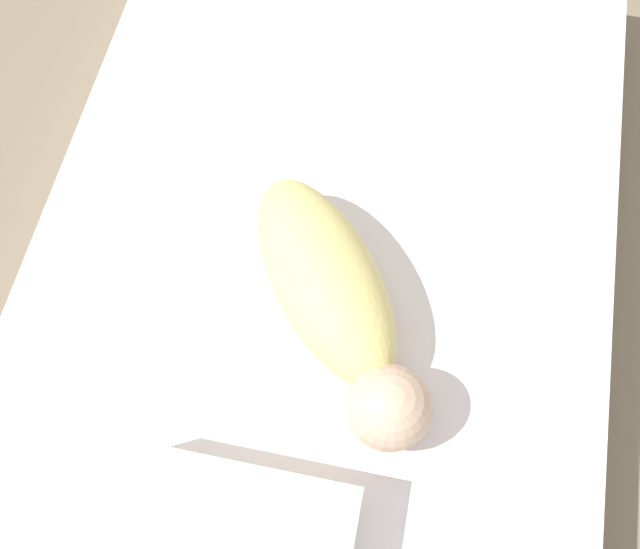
% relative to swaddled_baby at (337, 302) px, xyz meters
% --- Properties ---
extents(ground_plane, '(12.00, 12.00, 0.00)m').
position_rel_swaddled_baby_xyz_m(ground_plane, '(-0.07, -0.05, -0.21)').
color(ground_plane, '#7A6B56').
extents(bed_mattress, '(1.58, 1.01, 0.14)m').
position_rel_swaddled_baby_xyz_m(bed_mattress, '(-0.07, -0.05, -0.14)').
color(bed_mattress, white).
rests_on(bed_mattress, ground_plane).
extents(swaddled_baby, '(0.46, 0.39, 0.15)m').
position_rel_swaddled_baby_xyz_m(swaddled_baby, '(0.00, 0.00, 0.00)').
color(swaddled_baby, '#EFDB7F').
rests_on(swaddled_baby, bed_mattress).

